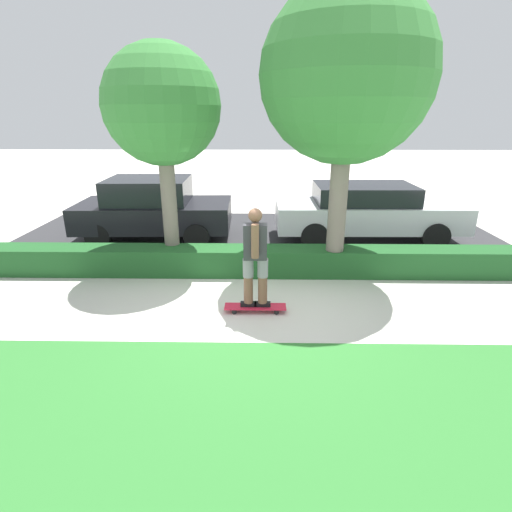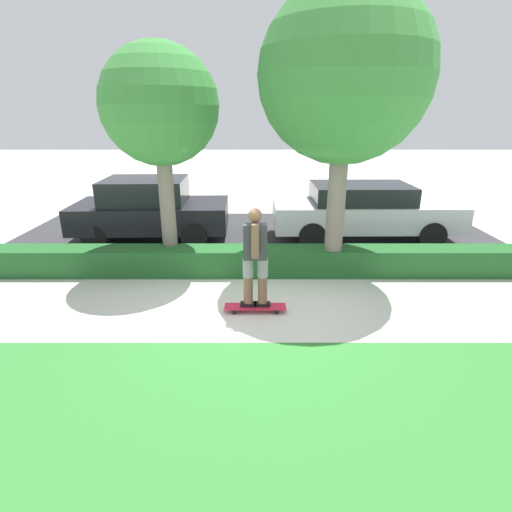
# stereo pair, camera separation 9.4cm
# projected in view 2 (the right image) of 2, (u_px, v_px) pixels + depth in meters

# --- Properties ---
(ground_plane) EXTENTS (60.00, 60.00, 0.00)m
(ground_plane) POSITION_uv_depth(u_px,v_px,m) (256.00, 310.00, 6.59)
(ground_plane) COLOR beige
(grass_lawn_strip) EXTENTS (12.54, 4.00, 0.01)m
(grass_lawn_strip) POSITION_uv_depth(u_px,v_px,m) (255.00, 458.00, 3.77)
(grass_lawn_strip) COLOR #2D702D
(grass_lawn_strip) RESTS_ON ground_plane
(street_asphalt) EXTENTS (12.54, 5.00, 0.01)m
(street_asphalt) POSITION_uv_depth(u_px,v_px,m) (256.00, 236.00, 10.54)
(street_asphalt) COLOR #2D2D30
(street_asphalt) RESTS_ON ground_plane
(hedge_row) EXTENTS (12.54, 0.60, 0.55)m
(hedge_row) POSITION_uv_depth(u_px,v_px,m) (256.00, 261.00, 8.01)
(hedge_row) COLOR #1E5123
(hedge_row) RESTS_ON ground_plane
(skateboard) EXTENTS (1.01, 0.24, 0.10)m
(skateboard) POSITION_uv_depth(u_px,v_px,m) (256.00, 307.00, 6.53)
(skateboard) COLOR red
(skateboard) RESTS_ON ground_plane
(skater_person) EXTENTS (0.49, 0.42, 1.63)m
(skater_person) POSITION_uv_depth(u_px,v_px,m) (256.00, 256.00, 6.23)
(skater_person) COLOR black
(skater_person) RESTS_ON skateboard
(tree_near) EXTENTS (2.17, 2.17, 4.29)m
(tree_near) POSITION_uv_depth(u_px,v_px,m) (161.00, 108.00, 7.26)
(tree_near) COLOR #70665B
(tree_near) RESTS_ON ground_plane
(tree_mid) EXTENTS (2.99, 2.99, 5.17)m
(tree_mid) POSITION_uv_depth(u_px,v_px,m) (346.00, 77.00, 6.77)
(tree_mid) COLOR #70665B
(tree_mid) RESTS_ON ground_plane
(parked_car_front) EXTENTS (3.87, 1.93, 1.54)m
(parked_car_front) POSITION_uv_depth(u_px,v_px,m) (151.00, 209.00, 10.09)
(parked_car_front) COLOR black
(parked_car_front) RESTS_ON ground_plane
(parked_car_middle) EXTENTS (4.62, 1.81, 1.41)m
(parked_car_middle) POSITION_uv_depth(u_px,v_px,m) (364.00, 210.00, 10.08)
(parked_car_middle) COLOR silver
(parked_car_middle) RESTS_ON ground_plane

